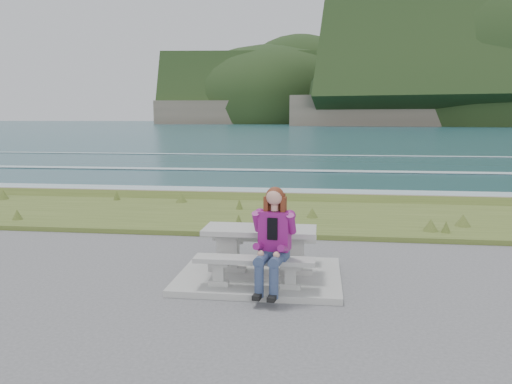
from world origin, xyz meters
TOP-DOWN VIEW (x-y plane):
  - concrete_slab at (0.00, 0.00)m, footprint 2.60×2.10m
  - picnic_table at (0.00, 0.00)m, footprint 1.80×0.75m
  - bench_landward at (0.00, -0.70)m, footprint 1.80×0.35m
  - bench_seaward at (0.00, 0.70)m, footprint 1.80×0.35m
  - grass_verge at (0.00, 5.00)m, footprint 160.00×4.50m
  - shore_drop at (0.00, 7.90)m, footprint 160.00×0.80m
  - ocean at (0.00, 25.09)m, footprint 1600.00×1600.00m
  - seated_woman at (0.28, -0.84)m, footprint 0.55×0.83m

SIDE VIEW (x-z plane):
  - ocean at x=0.00m, z-range -1.79..-1.70m
  - grass_verge at x=0.00m, z-range -0.11..0.11m
  - shore_drop at x=0.00m, z-range -1.10..1.10m
  - concrete_slab at x=0.00m, z-range 0.00..0.10m
  - bench_landward at x=0.00m, z-range 0.22..0.67m
  - bench_seaward at x=0.00m, z-range 0.22..0.67m
  - seated_woman at x=0.28m, z-range -0.10..1.41m
  - picnic_table at x=0.00m, z-range 0.31..1.06m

